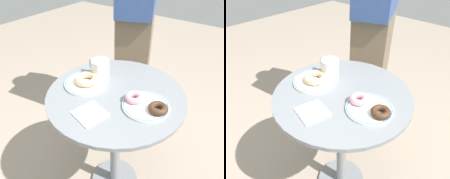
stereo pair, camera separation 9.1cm
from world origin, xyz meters
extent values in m
cylinder|color=slate|center=(0.00, 0.00, 0.72)|extent=(0.63, 0.63, 0.02)
cylinder|color=slate|center=(0.00, 0.00, 0.37)|extent=(0.06, 0.06, 0.68)
cylinder|color=slate|center=(0.00, 0.00, 0.01)|extent=(0.29, 0.29, 0.03)
cylinder|color=white|center=(-0.16, -0.03, 0.73)|extent=(0.20, 0.20, 0.01)
torus|color=#3D75BC|center=(-0.16, -0.03, 0.73)|extent=(0.20, 0.20, 0.01)
cylinder|color=white|center=(0.16, -0.01, 0.73)|extent=(0.19, 0.19, 0.01)
torus|color=#3D75BC|center=(0.16, -0.01, 0.73)|extent=(0.19, 0.19, 0.01)
torus|color=#E0B789|center=(-0.15, -0.03, 0.75)|extent=(0.16, 0.16, 0.03)
torus|color=#422819|center=(0.21, -0.01, 0.75)|extent=(0.11, 0.11, 0.03)
torus|color=pink|center=(0.10, -0.01, 0.75)|extent=(0.10, 0.10, 0.03)
cube|color=white|center=(0.00, -0.18, 0.73)|extent=(0.14, 0.14, 0.01)
cylinder|color=white|center=(-0.13, 0.06, 0.77)|extent=(0.09, 0.09, 0.10)
torus|color=white|center=(-0.18, 0.07, 0.78)|extent=(0.08, 0.03, 0.07)
cube|color=brown|center=(-0.25, 0.59, 0.46)|extent=(0.34, 0.41, 0.91)
camera|label=1|loc=(0.43, -0.62, 1.29)|focal=33.31mm
camera|label=2|loc=(0.50, -0.56, 1.29)|focal=33.31mm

